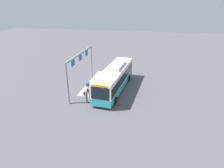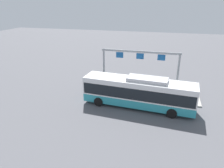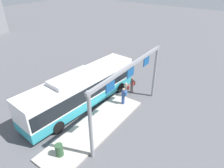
% 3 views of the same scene
% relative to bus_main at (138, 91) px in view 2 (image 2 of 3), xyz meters
% --- Properties ---
extents(ground_plane, '(120.00, 120.00, 0.00)m').
position_rel_bus_main_xyz_m(ground_plane, '(0.01, -0.00, -1.81)').
color(ground_plane, '#56565B').
extents(platform_curb, '(10.00, 2.80, 0.16)m').
position_rel_bus_main_xyz_m(platform_curb, '(-1.74, -2.93, -1.73)').
color(platform_curb, '#B2ADA3').
rests_on(platform_curb, ground).
extents(bus_main, '(11.94, 3.44, 3.46)m').
position_rel_bus_main_xyz_m(bus_main, '(0.00, 0.00, 0.00)').
color(bus_main, teal).
rests_on(bus_main, ground).
extents(person_boarding, '(0.51, 0.60, 1.67)m').
position_rel_bus_main_xyz_m(person_boarding, '(4.59, -2.57, -0.92)').
color(person_boarding, slate).
rests_on(person_boarding, ground).
extents(person_waiting_near, '(0.48, 0.60, 1.67)m').
position_rel_bus_main_xyz_m(person_waiting_near, '(3.41, -2.57, -0.92)').
color(person_waiting_near, gray).
rests_on(person_waiting_near, ground).
extents(person_waiting_mid, '(0.37, 0.55, 1.67)m').
position_rel_bus_main_xyz_m(person_waiting_mid, '(2.19, -3.06, -0.76)').
color(person_waiting_mid, '#334C8C').
rests_on(person_waiting_mid, platform_curb).
extents(platform_sign_gantry, '(9.63, 0.24, 5.20)m').
position_rel_bus_main_xyz_m(platform_sign_gantry, '(0.58, -4.57, 1.96)').
color(platform_sign_gantry, gray).
rests_on(platform_sign_gantry, ground).
extents(trash_bin, '(0.52, 0.52, 0.90)m').
position_rel_bus_main_xyz_m(trash_bin, '(-5.32, -2.79, -1.20)').
color(trash_bin, '#2D5133').
rests_on(trash_bin, platform_curb).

